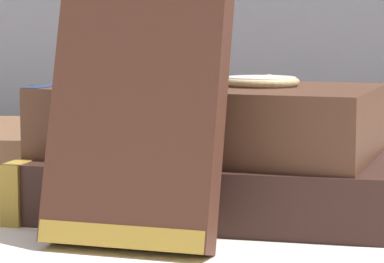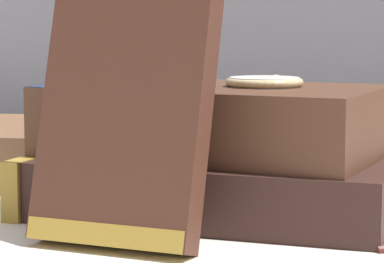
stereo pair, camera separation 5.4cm
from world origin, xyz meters
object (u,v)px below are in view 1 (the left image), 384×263
(book_leaning_front, at_px, (136,121))
(pocket_watch, at_px, (261,81))
(book_flat_bottom, at_px, (202,186))
(book_flat_top, at_px, (204,120))
(reading_glasses, at_px, (155,172))

(book_leaning_front, height_order, pocket_watch, book_leaning_front)
(book_flat_bottom, height_order, book_leaning_front, book_leaning_front)
(book_leaning_front, relative_size, pocket_watch, 2.81)
(book_flat_bottom, xyz_separation_m, book_flat_top, (-0.00, 0.02, 0.04))
(pocket_watch, height_order, reading_glasses, pocket_watch)
(book_flat_top, height_order, book_leaning_front, book_leaning_front)
(reading_glasses, bearing_deg, book_flat_bottom, -72.94)
(book_flat_top, relative_size, pocket_watch, 4.01)
(book_flat_bottom, xyz_separation_m, pocket_watch, (0.03, 0.02, 0.07))
(book_leaning_front, xyz_separation_m, reading_glasses, (-0.07, 0.22, -0.07))
(book_flat_bottom, distance_m, pocket_watch, 0.08)
(book_flat_bottom, distance_m, book_leaning_front, 0.10)
(book_flat_top, bearing_deg, reading_glasses, 124.51)
(book_flat_bottom, distance_m, reading_glasses, 0.16)
(book_leaning_front, bearing_deg, book_flat_top, 86.29)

